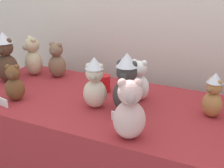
% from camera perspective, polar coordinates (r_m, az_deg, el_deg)
% --- Properties ---
extents(display_table, '(1.90, 0.81, 0.75)m').
position_cam_1_polar(display_table, '(1.91, -0.00, -14.00)').
color(display_table, maroon).
rests_on(display_table, ground_plane).
extents(teddy_bear_cream, '(0.16, 0.15, 0.30)m').
position_cam_1_polar(teddy_bear_cream, '(1.61, -3.44, 0.11)').
color(teddy_bear_cream, beige).
rests_on(teddy_bear_cream, display_table).
extents(teddy_bear_snow, '(0.13, 0.12, 0.25)m').
position_cam_1_polar(teddy_bear_snow, '(1.73, 5.27, 0.49)').
color(teddy_bear_snow, white).
rests_on(teddy_bear_snow, display_table).
extents(teddy_bear_charcoal, '(0.17, 0.15, 0.34)m').
position_cam_1_polar(teddy_bear_charcoal, '(1.55, 2.89, -0.02)').
color(teddy_bear_charcoal, '#383533').
rests_on(teddy_bear_charcoal, display_table).
extents(teddy_bear_caramel, '(0.14, 0.14, 0.25)m').
position_cam_1_polar(teddy_bear_caramel, '(1.61, 19.35, -2.17)').
color(teddy_bear_caramel, '#B27A42').
rests_on(teddy_bear_caramel, display_table).
extents(teddy_bear_blush, '(0.19, 0.18, 0.30)m').
position_cam_1_polar(teddy_bear_blush, '(1.32, 3.48, -5.41)').
color(teddy_bear_blush, beige).
rests_on(teddy_bear_blush, display_table).
extents(teddy_bear_mocha, '(0.14, 0.12, 0.26)m').
position_cam_1_polar(teddy_bear_mocha, '(2.14, -10.87, 4.49)').
color(teddy_bear_mocha, '#7F6047').
rests_on(teddy_bear_mocha, display_table).
extents(teddy_bear_chestnut, '(0.15, 0.14, 0.23)m').
position_cam_1_polar(teddy_bear_chestnut, '(1.81, -18.76, 0.05)').
color(teddy_bear_chestnut, brown).
rests_on(teddy_bear_chestnut, display_table).
extents(teddy_bear_cocoa, '(0.19, 0.17, 0.35)m').
position_cam_1_polar(teddy_bear_cocoa, '(2.14, -20.29, 4.88)').
color(teddy_bear_cocoa, '#4C3323').
rests_on(teddy_bear_cocoa, display_table).
extents(teddy_bear_sand, '(0.19, 0.18, 0.29)m').
position_cam_1_polar(teddy_bear_sand, '(2.23, -15.37, 5.14)').
color(teddy_bear_sand, '#CCB78E').
rests_on(teddy_bear_sand, display_table).
extents(party_cup_red, '(0.08, 0.08, 0.11)m').
position_cam_1_polar(party_cup_red, '(1.86, -1.57, 0.13)').
color(party_cup_red, red).
rests_on(party_cup_red, display_table).
extents(name_card_front_left, '(0.07, 0.02, 0.05)m').
position_cam_1_polar(name_card_front_left, '(1.78, -20.67, -3.45)').
color(name_card_front_left, white).
rests_on(name_card_front_left, display_table).
extents(name_card_front_middle, '(0.07, 0.02, 0.05)m').
position_cam_1_polar(name_card_front_middle, '(1.51, 1.00, -6.50)').
color(name_card_front_middle, white).
rests_on(name_card_front_middle, display_table).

